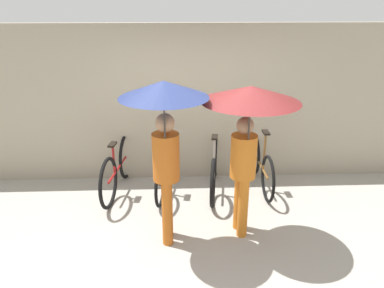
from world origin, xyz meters
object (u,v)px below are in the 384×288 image
object	(u,v)px
parked_bicycle_1	(167,168)
pedestrian_center	(248,117)
pedestrian_leading	(165,121)
parked_bicycle_0	(118,167)
parked_bicycle_2	(214,167)
parked_bicycle_3	(261,164)

from	to	relation	value
parked_bicycle_1	pedestrian_center	size ratio (longest dim) A/B	0.87
pedestrian_leading	pedestrian_center	bearing A→B (deg)	-173.02
parked_bicycle_0	parked_bicycle_1	size ratio (longest dim) A/B	1.02
parked_bicycle_2	pedestrian_leading	distance (m)	2.02
parked_bicycle_0	parked_bicycle_2	world-z (taller)	parked_bicycle_2
parked_bicycle_1	pedestrian_leading	distance (m)	1.95
parked_bicycle_1	pedestrian_center	distance (m)	2.10
parked_bicycle_2	parked_bicycle_3	distance (m)	0.76
pedestrian_leading	parked_bicycle_3	bearing A→B (deg)	-134.55
parked_bicycle_1	parked_bicycle_3	distance (m)	1.51
parked_bicycle_0	parked_bicycle_3	distance (m)	2.27
parked_bicycle_0	pedestrian_leading	distance (m)	2.04
parked_bicycle_2	pedestrian_leading	xyz separation A→B (m)	(-0.72, -1.42, 1.24)
parked_bicycle_2	parked_bicycle_3	size ratio (longest dim) A/B	1.03
parked_bicycle_2	pedestrian_center	xyz separation A→B (m)	(0.23, -1.31, 1.23)
parked_bicycle_1	parked_bicycle_3	world-z (taller)	parked_bicycle_3
parked_bicycle_0	pedestrian_center	xyz separation A→B (m)	(1.75, -1.31, 1.21)
parked_bicycle_3	pedestrian_center	distance (m)	1.92
parked_bicycle_3	pedestrian_center	world-z (taller)	pedestrian_center
parked_bicycle_2	parked_bicycle_3	xyz separation A→B (m)	(0.76, 0.08, -0.00)
parked_bicycle_3	pedestrian_leading	xyz separation A→B (m)	(-1.48, -1.50, 1.24)
parked_bicycle_0	pedestrian_center	bearing A→B (deg)	-118.72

